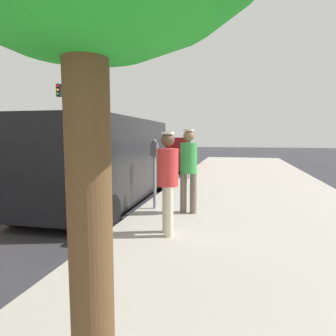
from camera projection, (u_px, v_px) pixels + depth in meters
name	position (u px, v px, depth m)	size (l,w,h in m)	color
ground_plane	(102.00, 209.00, 7.05)	(80.00, 80.00, 0.00)	#2D2D33
sidewalk_slab	(255.00, 215.00, 6.25)	(5.00, 32.00, 0.15)	#9E998E
parking_meter_near	(155.00, 162.00, 6.43)	(0.14, 0.18, 1.52)	gray
parking_meter_far	(189.00, 151.00, 10.98)	(0.14, 0.18, 1.52)	gray
pedestrian_in_green	(189.00, 165.00, 6.06)	(0.35, 0.34, 1.72)	#726656
pedestrian_in_red	(168.00, 177.00, 4.72)	(0.34, 0.34, 1.65)	beige
parked_van	(105.00, 159.00, 7.45)	(2.23, 5.25, 2.15)	black
parked_sedan_ahead	(173.00, 155.00, 15.56)	(2.11, 4.48, 1.65)	maroon
traffic_light_corner	(79.00, 108.00, 18.94)	(2.48, 0.42, 5.20)	black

